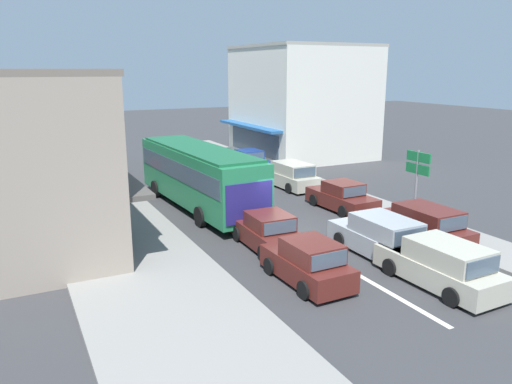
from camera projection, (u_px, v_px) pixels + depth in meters
name	position (u px, v px, depth m)	size (l,w,h in m)	color
ground_plane	(279.00, 229.00, 22.75)	(140.00, 140.00, 0.00)	#353538
lane_centre_line	(242.00, 208.00, 26.22)	(0.20, 28.00, 0.01)	silver
sidewalk_left	(102.00, 214.00, 24.97)	(5.20, 44.00, 0.14)	gray
kerb_right	(319.00, 187.00, 30.64)	(2.80, 44.00, 0.12)	gray
shopfront_corner_near	(25.00, 166.00, 18.78)	(7.18, 7.63, 7.13)	gray
shopfront_mid_block	(18.00, 142.00, 25.42)	(7.61, 7.41, 7.01)	silver
shopfront_far_end	(13.00, 125.00, 32.64)	(7.74, 8.95, 7.10)	silver
building_right_far	(302.00, 102.00, 41.19)	(9.92, 10.13, 8.97)	silver
city_bus	(199.00, 173.00, 25.80)	(3.15, 10.97, 3.23)	#237A4C
wagon_queue_far_back	(441.00, 265.00, 16.67)	(2.02, 4.54, 1.58)	#B7B29E
wagon_behind_bus_mid	(381.00, 237.00, 19.47)	(1.95, 4.50, 1.58)	#9EA3A8
hatchback_behind_bus_near	(308.00, 263.00, 16.95)	(1.88, 3.74, 1.54)	#561E19
sedan_adjacent_lane_trail	(269.00, 232.00, 20.26)	(1.99, 4.25, 1.47)	#561E19
parked_wagon_kerb_front	(423.00, 225.00, 20.92)	(1.95, 4.51, 1.58)	#561E19
parked_sedan_kerb_second	(342.00, 197.00, 25.83)	(1.98, 4.24, 1.47)	#561E19
parked_wagon_kerb_third	(291.00, 176.00, 30.62)	(2.02, 4.54, 1.58)	#B7B29E
parked_sedan_kerb_rear	(249.00, 161.00, 35.92)	(1.90, 4.20, 1.47)	navy
traffic_light_downstreet	(108.00, 129.00, 36.31)	(0.33, 0.24, 4.20)	gray
directional_road_sign	(418.00, 170.00, 22.40)	(0.10, 1.40, 3.60)	gray
pedestrian_with_handbag_near	(122.00, 171.00, 30.26)	(0.61, 0.49, 1.63)	#232838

